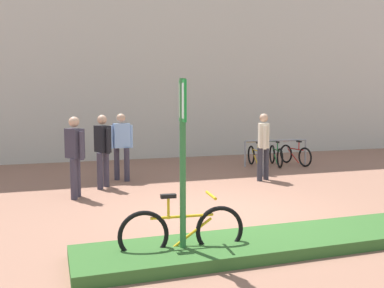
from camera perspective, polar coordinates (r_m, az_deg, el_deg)
ground_plane at (r=7.90m, az=4.09°, el=-9.25°), size 60.00×60.00×0.00m
building_facade at (r=15.83m, az=-7.70°, el=16.53°), size 28.00×1.20×10.00m
planter_strip at (r=6.61m, az=16.64°, el=-11.81°), size 7.00×1.10×0.16m
parking_sign_post at (r=5.40m, az=-1.24°, el=0.23°), size 0.08×0.36×2.33m
bike_at_sign at (r=5.70m, az=-1.27°, el=-11.59°), size 1.68×0.42×0.86m
bike_rack_cluster at (r=13.69m, az=11.13°, el=-1.41°), size 2.10×1.58×0.83m
bollard_steel at (r=11.95m, az=9.28°, el=-1.94°), size 0.16×0.16×0.90m
person_shirt_blue at (r=11.03m, az=-9.40°, el=0.20°), size 0.61×0.40×1.72m
person_suited_dark at (r=9.26m, az=-15.36°, el=-1.01°), size 0.40×0.54×1.72m
person_suited_navy at (r=10.17m, az=-11.83°, el=-0.32°), size 0.37×0.57×1.72m
person_casual_tan at (r=11.06m, az=9.51°, el=0.21°), size 0.37×0.58×1.72m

